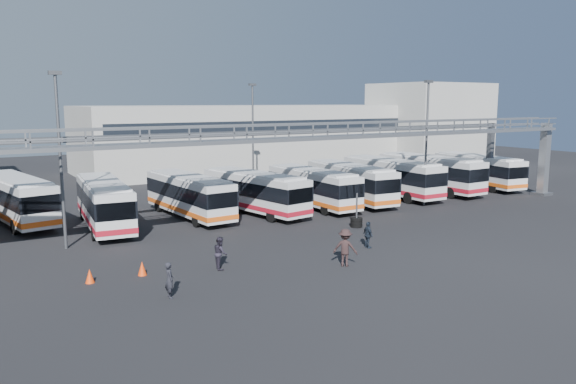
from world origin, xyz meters
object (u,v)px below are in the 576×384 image
bus_5 (313,186)px  pedestrian_b (220,253)px  bus_4 (255,191)px  cone_right (90,276)px  light_pole_left (60,151)px  bus_8 (430,172)px  bus_2 (104,202)px  pedestrian_a (169,280)px  light_pole_back (253,131)px  pedestrian_d (368,235)px  bus_3 (189,194)px  cone_left (142,268)px  bus_6 (350,181)px  bus_7 (391,176)px  light_pole_mid (427,136)px  bus_1 (16,198)px  pedestrian_c (345,248)px  tire_stack (356,221)px  bus_9 (478,170)px

bus_5 → pedestrian_b: 17.90m
bus_4 → cone_right: bus_4 is taller
light_pole_left → bus_5: (19.60, 3.11, -4.00)m
bus_4 → bus_8: bus_8 is taller
bus_2 → pedestrian_a: size_ratio=6.82×
light_pole_back → pedestrian_d: 24.25m
light_pole_left → bus_3: 11.33m
pedestrian_b → cone_left: size_ratio=2.40×
pedestrian_a → cone_right: size_ratio=2.35×
bus_2 → bus_6: 20.31m
pedestrian_d → bus_8: bearing=-46.0°
bus_6 → cone_left: bearing=-148.1°
bus_7 → bus_8: 4.80m
cone_left → cone_right: 2.49m
cone_right → bus_8: bearing=18.0°
light_pole_mid → bus_5: 10.17m
bus_1 → pedestrian_c: 24.49m
bus_1 → pedestrian_d: (16.69, -18.33, -1.05)m
bus_2 → bus_5: (16.29, -1.19, -0.08)m
light_pole_mid → tire_stack: 11.84m
bus_2 → bus_4: bearing=1.2°
bus_2 → pedestrian_c: bearing=-55.7°
bus_5 → bus_6: (4.01, 0.21, 0.07)m
bus_2 → pedestrian_b: bus_2 is taller
pedestrian_b → bus_2: bearing=25.0°
light_pole_left → bus_7: light_pole_left is taller
bus_2 → pedestrian_c: 17.88m
pedestrian_b → bus_7: bearing=-48.5°
bus_2 → pedestrian_d: bearing=-42.7°
pedestrian_c → light_pole_back: bearing=-60.6°
bus_8 → cone_right: bus_8 is taller
bus_3 → pedestrian_d: size_ratio=6.69×
tire_stack → bus_8: bearing=28.1°
cone_left → tire_stack: 16.07m
bus_8 → cone_left: bus_8 is taller
light_pole_left → bus_1: 10.01m
bus_3 → bus_5: size_ratio=1.02×
light_pole_back → bus_6: 11.93m
light_pole_back → light_pole_mid: bearing=-61.9°
light_pole_left → pedestrian_b: size_ratio=6.05×
bus_7 → tire_stack: (-10.52, -8.18, -1.47)m
bus_1 → pedestrian_a: 20.67m
light_pole_back → tire_stack: light_pole_back is taller
cone_left → bus_9: bearing=15.9°
bus_4 → bus_5: (5.23, -0.21, -0.04)m
bus_8 → pedestrian_a: bus_8 is taller
light_pole_mid → tire_stack: (-9.97, -3.53, -5.33)m
bus_3 → bus_7: (19.00, -0.94, 0.12)m
bus_1 → bus_6: size_ratio=1.03×
bus_5 → pedestrian_b: (-13.63, -11.58, -0.89)m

